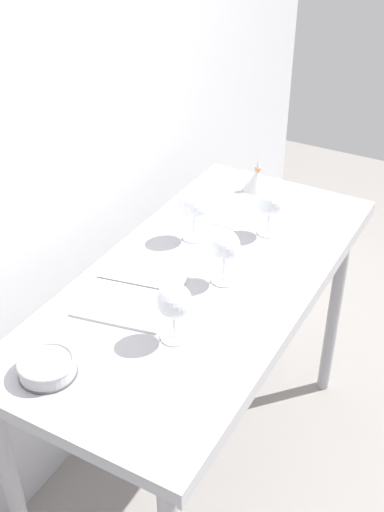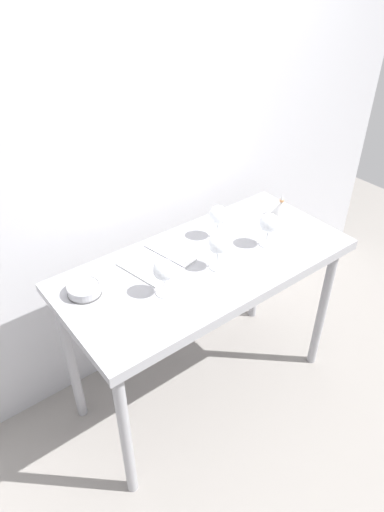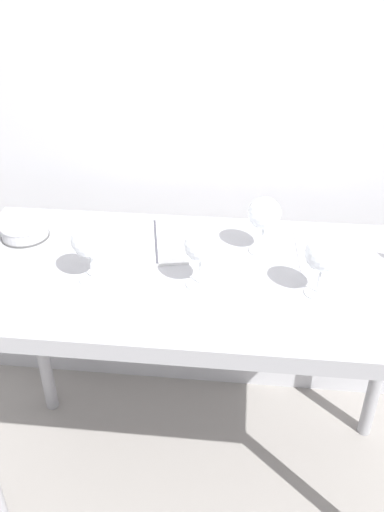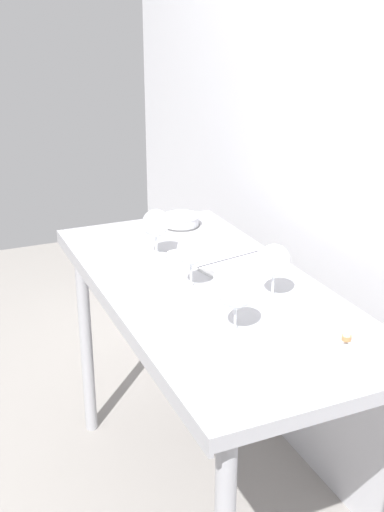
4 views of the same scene
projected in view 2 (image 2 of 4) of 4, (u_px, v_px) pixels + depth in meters
ground_plane at (203, 385)px, 2.64m from camera, size 6.00×6.00×0.00m
back_wall at (144, 146)px, 2.19m from camera, size 3.80×0.04×2.60m
steel_counter at (207, 279)px, 2.17m from camera, size 1.40×0.65×0.90m
wine_glass_far_right at (218, 216)px, 2.21m from camera, size 0.09×0.09×0.17m
wine_glass_near_right at (269, 224)px, 2.15m from camera, size 0.09×0.09×0.17m
wine_glass_near_center at (218, 245)px, 2.00m from camera, size 0.09×0.09×0.17m
wine_glass_near_left at (164, 271)px, 1.85m from camera, size 0.09×0.09×0.17m
open_notebook at (164, 257)px, 2.12m from camera, size 0.41×0.32×0.01m
tasting_sheet_upper at (243, 222)px, 2.38m from camera, size 0.18×0.23×0.00m
tasting_bowl at (84, 289)px, 1.91m from camera, size 0.15×0.15×0.05m
decanter_funnel at (281, 208)px, 2.43m from camera, size 0.10×0.10×0.12m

